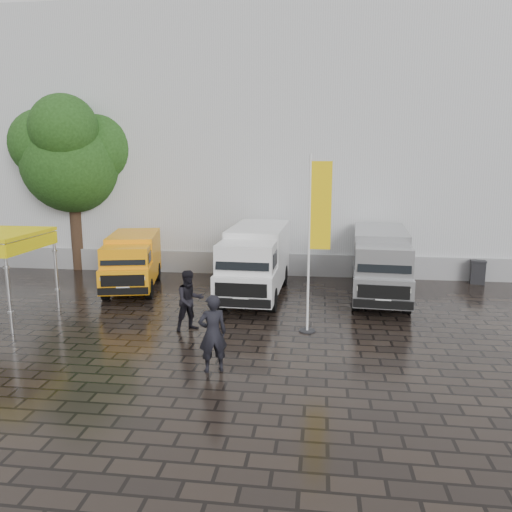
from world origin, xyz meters
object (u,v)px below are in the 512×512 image
(van_white, at_px, (256,263))
(wheelie_bin, at_px, (478,272))
(flagpole, at_px, (315,234))
(person_front, at_px, (213,333))
(person_tent, at_px, (190,301))
(van_silver, at_px, (380,265))
(van_yellow, at_px, (132,263))

(van_white, xyz_separation_m, wheelie_bin, (9.09, 3.20, -0.81))
(flagpole, bearing_deg, person_front, -126.76)
(wheelie_bin, xyz_separation_m, person_front, (-9.23, -10.23, 0.48))
(van_white, bearing_deg, wheelie_bin, 20.88)
(person_tent, bearing_deg, wheelie_bin, -2.86)
(van_silver, height_order, person_front, van_silver)
(van_white, relative_size, wheelie_bin, 6.04)
(van_yellow, xyz_separation_m, person_tent, (3.58, -4.56, -0.15))
(van_yellow, height_order, van_white, van_white)
(van_white, relative_size, flagpole, 1.13)
(wheelie_bin, height_order, person_tent, person_tent)
(wheelie_bin, bearing_deg, person_tent, -132.96)
(flagpole, relative_size, wheelie_bin, 5.35)
(van_silver, distance_m, person_tent, 7.67)
(flagpole, bearing_deg, van_yellow, 150.21)
(flagpole, xyz_separation_m, wheelie_bin, (6.81, 6.99, -2.51))
(flagpole, relative_size, person_tent, 2.84)
(van_white, relative_size, van_silver, 1.04)
(wheelie_bin, bearing_deg, van_silver, -135.24)
(van_silver, height_order, person_tent, van_silver)
(van_yellow, distance_m, person_tent, 5.80)
(van_white, bearing_deg, flagpole, -57.49)
(person_front, xyz_separation_m, person_tent, (-1.35, 2.89, -0.04))
(van_yellow, bearing_deg, van_white, -17.36)
(van_white, distance_m, van_silver, 4.71)
(van_silver, bearing_deg, person_front, -119.15)
(van_silver, bearing_deg, flagpole, -116.02)
(van_silver, bearing_deg, wheelie_bin, 36.37)
(van_silver, distance_m, person_front, 8.86)
(van_silver, relative_size, flagpole, 1.09)
(flagpole, distance_m, person_tent, 4.31)
(flagpole, distance_m, person_front, 4.52)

